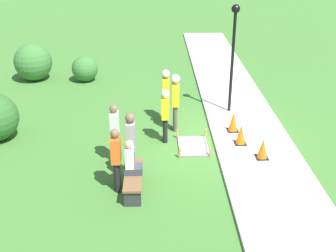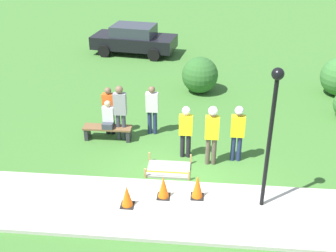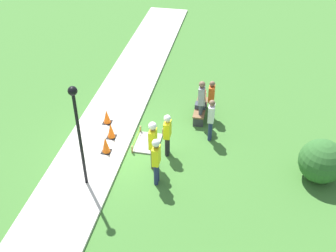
{
  "view_description": "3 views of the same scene",
  "coord_description": "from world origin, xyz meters",
  "px_view_note": "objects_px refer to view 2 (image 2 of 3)",
  "views": [
    {
      "loc": [
        -11.44,
        1.74,
        5.93
      ],
      "look_at": [
        -0.81,
        1.41,
        0.89
      ],
      "focal_mm": 45.0,
      "sensor_mm": 36.0,
      "label": 1
    },
    {
      "loc": [
        0.53,
        -9.56,
        6.75
      ],
      "look_at": [
        -0.55,
        1.66,
        0.92
      ],
      "focal_mm": 45.0,
      "sensor_mm": 36.0,
      "label": 2
    },
    {
      "loc": [
        11.45,
        3.74,
        9.7
      ],
      "look_at": [
        -0.67,
        1.36,
        0.74
      ],
      "focal_mm": 45.0,
      "sensor_mm": 36.0,
      "label": 3
    }
  ],
  "objects_px": {
    "traffic_cone_sidewalk_edge": "(197,187)",
    "worker_supervisor": "(238,129)",
    "bystander_in_white_shirt": "(120,109)",
    "traffic_cone_far_patch": "(163,187)",
    "person_seated_on_bench": "(108,116)",
    "bystander_in_orange_shirt": "(109,108)",
    "worker_trainee": "(186,128)",
    "worker_assistant": "(212,130)",
    "lamppost_near": "(272,119)",
    "parked_car_black": "(134,39)",
    "traffic_cone_near_patch": "(127,196)",
    "bystander_in_gray_shirt": "(152,107)",
    "park_bench": "(108,131)"
  },
  "relations": [
    {
      "from": "traffic_cone_sidewalk_edge",
      "to": "worker_supervisor",
      "type": "height_order",
      "value": "worker_supervisor"
    },
    {
      "from": "bystander_in_white_shirt",
      "to": "worker_supervisor",
      "type": "bearing_deg",
      "value": -14.75
    },
    {
      "from": "traffic_cone_far_patch",
      "to": "bystander_in_white_shirt",
      "type": "relative_size",
      "value": 0.33
    },
    {
      "from": "person_seated_on_bench",
      "to": "worker_supervisor",
      "type": "xyz_separation_m",
      "value": [
        4.07,
        -0.96,
        0.25
      ]
    },
    {
      "from": "person_seated_on_bench",
      "to": "bystander_in_orange_shirt",
      "type": "height_order",
      "value": "bystander_in_orange_shirt"
    },
    {
      "from": "traffic_cone_sidewalk_edge",
      "to": "worker_trainee",
      "type": "height_order",
      "value": "worker_trainee"
    },
    {
      "from": "traffic_cone_far_patch",
      "to": "worker_supervisor",
      "type": "distance_m",
      "value": 2.98
    },
    {
      "from": "worker_assistant",
      "to": "lamppost_near",
      "type": "distance_m",
      "value": 2.72
    },
    {
      "from": "lamppost_near",
      "to": "parked_car_black",
      "type": "xyz_separation_m",
      "value": [
        -5.33,
        12.35,
        -1.74
      ]
    },
    {
      "from": "traffic_cone_near_patch",
      "to": "worker_supervisor",
      "type": "height_order",
      "value": "worker_supervisor"
    },
    {
      "from": "traffic_cone_far_patch",
      "to": "worker_supervisor",
      "type": "relative_size",
      "value": 0.35
    },
    {
      "from": "traffic_cone_near_patch",
      "to": "parked_car_black",
      "type": "relative_size",
      "value": 0.13
    },
    {
      "from": "bystander_in_white_shirt",
      "to": "parked_car_black",
      "type": "bearing_deg",
      "value": 96.95
    },
    {
      "from": "worker_supervisor",
      "to": "bystander_in_white_shirt",
      "type": "xyz_separation_m",
      "value": [
        -3.66,
        0.96,
        0.02
      ]
    },
    {
      "from": "worker_trainee",
      "to": "traffic_cone_sidewalk_edge",
      "type": "bearing_deg",
      "value": -78.55
    },
    {
      "from": "person_seated_on_bench",
      "to": "worker_supervisor",
      "type": "relative_size",
      "value": 0.5
    },
    {
      "from": "bystander_in_white_shirt",
      "to": "parked_car_black",
      "type": "height_order",
      "value": "bystander_in_white_shirt"
    },
    {
      "from": "traffic_cone_sidewalk_edge",
      "to": "bystander_in_gray_shirt",
      "type": "xyz_separation_m",
      "value": [
        -1.62,
        3.53,
        0.54
      ]
    },
    {
      "from": "traffic_cone_sidewalk_edge",
      "to": "person_seated_on_bench",
      "type": "relative_size",
      "value": 0.73
    },
    {
      "from": "traffic_cone_far_patch",
      "to": "traffic_cone_sidewalk_edge",
      "type": "xyz_separation_m",
      "value": [
        0.87,
        0.08,
        0.02
      ]
    },
    {
      "from": "worker_assistant",
      "to": "person_seated_on_bench",
      "type": "bearing_deg",
      "value": 159.58
    },
    {
      "from": "lamppost_near",
      "to": "bystander_in_gray_shirt",
      "type": "bearing_deg",
      "value": 131.45
    },
    {
      "from": "park_bench",
      "to": "worker_supervisor",
      "type": "bearing_deg",
      "value": -12.49
    },
    {
      "from": "bystander_in_white_shirt",
      "to": "parked_car_black",
      "type": "xyz_separation_m",
      "value": [
        -1.12,
        9.15,
        -0.31
      ]
    },
    {
      "from": "bystander_in_gray_shirt",
      "to": "worker_assistant",
      "type": "bearing_deg",
      "value": -41.46
    },
    {
      "from": "park_bench",
      "to": "bystander_in_orange_shirt",
      "type": "bearing_deg",
      "value": 90.57
    },
    {
      "from": "bystander_in_gray_shirt",
      "to": "lamppost_near",
      "type": "relative_size",
      "value": 0.47
    },
    {
      "from": "traffic_cone_near_patch",
      "to": "worker_supervisor",
      "type": "xyz_separation_m",
      "value": [
        2.82,
        2.6,
        0.67
      ]
    },
    {
      "from": "traffic_cone_far_patch",
      "to": "worker_trainee",
      "type": "xyz_separation_m",
      "value": [
        0.43,
        2.22,
        0.58
      ]
    },
    {
      "from": "worker_supervisor",
      "to": "bystander_in_orange_shirt",
      "type": "xyz_separation_m",
      "value": [
        -4.11,
        1.31,
        -0.12
      ]
    },
    {
      "from": "worker_assistant",
      "to": "bystander_in_orange_shirt",
      "type": "bearing_deg",
      "value": 154.77
    },
    {
      "from": "traffic_cone_far_patch",
      "to": "lamppost_near",
      "type": "xyz_separation_m",
      "value": [
        2.5,
        -0.07,
        2.1
      ]
    },
    {
      "from": "traffic_cone_sidewalk_edge",
      "to": "worker_trainee",
      "type": "distance_m",
      "value": 2.26
    },
    {
      "from": "worker_assistant",
      "to": "bystander_in_gray_shirt",
      "type": "xyz_separation_m",
      "value": [
        -1.95,
        1.73,
        -0.17
      ]
    },
    {
      "from": "bystander_in_orange_shirt",
      "to": "worker_supervisor",
      "type": "bearing_deg",
      "value": -17.65
    },
    {
      "from": "park_bench",
      "to": "worker_trainee",
      "type": "xyz_separation_m",
      "value": [
        2.59,
        -0.85,
        0.67
      ]
    },
    {
      "from": "park_bench",
      "to": "bystander_in_orange_shirt",
      "type": "height_order",
      "value": "bystander_in_orange_shirt"
    },
    {
      "from": "worker_assistant",
      "to": "worker_trainee",
      "type": "relative_size",
      "value": 1.12
    },
    {
      "from": "park_bench",
      "to": "bystander_in_gray_shirt",
      "type": "distance_m",
      "value": 1.63
    },
    {
      "from": "lamppost_near",
      "to": "traffic_cone_sidewalk_edge",
      "type": "bearing_deg",
      "value": 174.71
    },
    {
      "from": "worker_trainee",
      "to": "bystander_in_white_shirt",
      "type": "bearing_deg",
      "value": 157.23
    },
    {
      "from": "worker_trainee",
      "to": "bystander_in_gray_shirt",
      "type": "height_order",
      "value": "bystander_in_gray_shirt"
    },
    {
      "from": "worker_assistant",
      "to": "parked_car_black",
      "type": "height_order",
      "value": "worker_assistant"
    },
    {
      "from": "traffic_cone_sidewalk_edge",
      "to": "worker_supervisor",
      "type": "distance_m",
      "value": 2.43
    },
    {
      "from": "traffic_cone_far_patch",
      "to": "lamppost_near",
      "type": "distance_m",
      "value": 3.26
    },
    {
      "from": "traffic_cone_far_patch",
      "to": "lamppost_near",
      "type": "bearing_deg",
      "value": -1.68
    },
    {
      "from": "traffic_cone_near_patch",
      "to": "worker_assistant",
      "type": "xyz_separation_m",
      "value": [
        2.07,
        2.33,
        0.74
      ]
    },
    {
      "from": "worker_assistant",
      "to": "bystander_in_gray_shirt",
      "type": "bearing_deg",
      "value": 138.54
    },
    {
      "from": "person_seated_on_bench",
      "to": "lamppost_near",
      "type": "bearing_deg",
      "value": -34.65
    },
    {
      "from": "bystander_in_orange_shirt",
      "to": "worker_trainee",
      "type": "bearing_deg",
      "value": -25.63
    }
  ]
}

